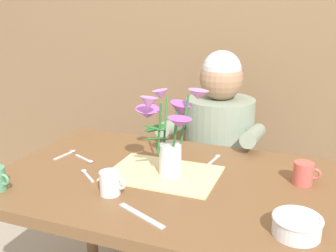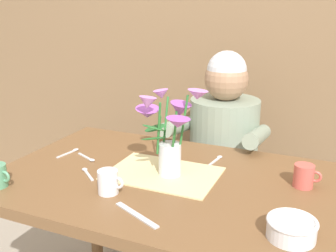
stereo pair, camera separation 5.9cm
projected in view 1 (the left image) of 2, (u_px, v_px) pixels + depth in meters
The scene contains 13 objects.
wood_panel_backdrop at pixel (230, 21), 2.19m from camera, with size 4.00×0.10×2.50m, color brown.
dining_table at pixel (161, 201), 1.44m from camera, with size 1.20×0.80×0.74m.
seated_person at pixel (218, 163), 1.99m from camera, with size 0.45×0.47×1.14m.
striped_placemat at pixel (163, 173), 1.43m from camera, with size 0.40×0.28×0.01m, color beige.
flower_vase at pixel (169, 129), 1.37m from camera, with size 0.29×0.22×0.33m.
ceramic_bowl at pixel (297, 225), 1.04m from camera, with size 0.14×0.14×0.06m.
dinner_knife at pixel (141, 216), 1.14m from camera, with size 0.19×0.02×0.01m, color silver.
tea_cup at pixel (304, 173), 1.34m from camera, with size 0.09×0.07×0.08m.
ceramic_mug at pixel (110, 183), 1.27m from camera, with size 0.09×0.07×0.08m.
spoon_0 at pixel (215, 158), 1.57m from camera, with size 0.03×0.12×0.01m.
spoon_1 at pixel (86, 174), 1.43m from camera, with size 0.10×0.09×0.01m.
spoon_2 at pixel (87, 160), 1.56m from camera, with size 0.11×0.06×0.01m.
spoon_3 at pixel (68, 153), 1.63m from camera, with size 0.04×0.12×0.01m.
Camera 1 is at (0.49, -1.20, 1.34)m, focal length 41.45 mm.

